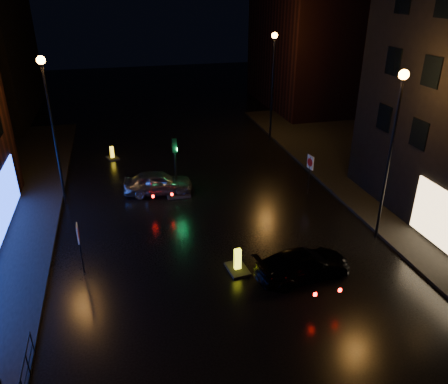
{
  "coord_description": "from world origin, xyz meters",
  "views": [
    {
      "loc": [
        -4.36,
        -10.57,
        11.7
      ],
      "look_at": [
        0.19,
        7.4,
        2.8
      ],
      "focal_mm": 35.0,
      "sensor_mm": 36.0,
      "label": 1
    }
  ],
  "objects_px": {
    "bollard_near": "(237,266)",
    "bollard_far": "(112,156)",
    "traffic_signal": "(176,183)",
    "road_sign_right": "(310,166)",
    "silver_hatchback": "(158,182)",
    "dark_sedan": "(303,264)",
    "road_sign_left": "(79,237)"
  },
  "relations": [
    {
      "from": "road_sign_left",
      "to": "dark_sedan",
      "type": "bearing_deg",
      "value": -18.74
    },
    {
      "from": "road_sign_left",
      "to": "road_sign_right",
      "type": "relative_size",
      "value": 0.95
    },
    {
      "from": "silver_hatchback",
      "to": "road_sign_right",
      "type": "height_order",
      "value": "road_sign_right"
    },
    {
      "from": "silver_hatchback",
      "to": "road_sign_right",
      "type": "distance_m",
      "value": 9.24
    },
    {
      "from": "dark_sedan",
      "to": "bollard_near",
      "type": "height_order",
      "value": "dark_sedan"
    },
    {
      "from": "silver_hatchback",
      "to": "dark_sedan",
      "type": "bearing_deg",
      "value": -147.78
    },
    {
      "from": "traffic_signal",
      "to": "bollard_far",
      "type": "bearing_deg",
      "value": 119.55
    },
    {
      "from": "bollard_far",
      "to": "road_sign_left",
      "type": "bearing_deg",
      "value": -115.86
    },
    {
      "from": "bollard_far",
      "to": "road_sign_left",
      "type": "xyz_separation_m",
      "value": [
        -1.54,
        -14.06,
        1.6
      ]
    },
    {
      "from": "traffic_signal",
      "to": "bollard_near",
      "type": "bearing_deg",
      "value": -81.11
    },
    {
      "from": "dark_sedan",
      "to": "road_sign_left",
      "type": "height_order",
      "value": "road_sign_left"
    },
    {
      "from": "traffic_signal",
      "to": "dark_sedan",
      "type": "height_order",
      "value": "traffic_signal"
    },
    {
      "from": "bollard_near",
      "to": "dark_sedan",
      "type": "bearing_deg",
      "value": -29.34
    },
    {
      "from": "silver_hatchback",
      "to": "dark_sedan",
      "type": "distance_m",
      "value": 11.32
    },
    {
      "from": "silver_hatchback",
      "to": "road_sign_left",
      "type": "distance_m",
      "value": 8.53
    },
    {
      "from": "road_sign_left",
      "to": "bollard_far",
      "type": "bearing_deg",
      "value": 81.07
    },
    {
      "from": "silver_hatchback",
      "to": "road_sign_left",
      "type": "height_order",
      "value": "road_sign_left"
    },
    {
      "from": "traffic_signal",
      "to": "road_sign_right",
      "type": "relative_size",
      "value": 1.36
    },
    {
      "from": "road_sign_right",
      "to": "traffic_signal",
      "type": "bearing_deg",
      "value": -27.55
    },
    {
      "from": "road_sign_left",
      "to": "road_sign_right",
      "type": "distance_m",
      "value": 13.89
    },
    {
      "from": "traffic_signal",
      "to": "road_sign_left",
      "type": "distance_m",
      "value": 9.22
    },
    {
      "from": "bollard_near",
      "to": "road_sign_right",
      "type": "bearing_deg",
      "value": 39.66
    },
    {
      "from": "bollard_near",
      "to": "bollard_far",
      "type": "distance_m",
      "value": 16.45
    },
    {
      "from": "silver_hatchback",
      "to": "road_sign_left",
      "type": "bearing_deg",
      "value": 155.46
    },
    {
      "from": "bollard_far",
      "to": "road_sign_right",
      "type": "distance_m",
      "value": 14.76
    },
    {
      "from": "silver_hatchback",
      "to": "dark_sedan",
      "type": "xyz_separation_m",
      "value": [
        5.19,
        -10.06,
        -0.08
      ]
    },
    {
      "from": "silver_hatchback",
      "to": "bollard_near",
      "type": "distance_m",
      "value": 9.29
    },
    {
      "from": "traffic_signal",
      "to": "road_sign_right",
      "type": "height_order",
      "value": "traffic_signal"
    },
    {
      "from": "silver_hatchback",
      "to": "bollard_far",
      "type": "relative_size",
      "value": 3.34
    },
    {
      "from": "traffic_signal",
      "to": "bollard_near",
      "type": "height_order",
      "value": "traffic_signal"
    },
    {
      "from": "bollard_near",
      "to": "bollard_far",
      "type": "xyz_separation_m",
      "value": [
        -5.16,
        15.62,
        -0.04
      ]
    },
    {
      "from": "dark_sedan",
      "to": "road_sign_right",
      "type": "xyz_separation_m",
      "value": [
        3.64,
        7.61,
        1.27
      ]
    }
  ]
}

